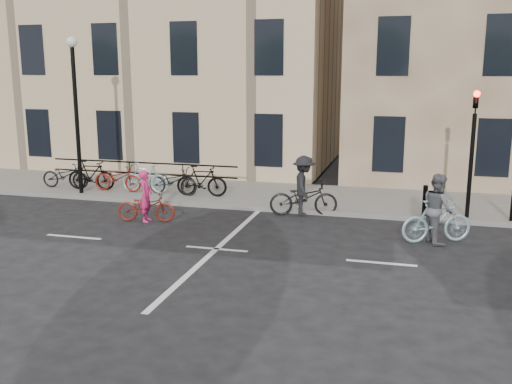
% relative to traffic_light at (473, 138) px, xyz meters
% --- Properties ---
extents(ground, '(120.00, 120.00, 0.00)m').
position_rel_traffic_light_xyz_m(ground, '(-6.20, -4.34, -2.45)').
color(ground, black).
rests_on(ground, ground).
extents(sidewalk, '(46.00, 4.00, 0.15)m').
position_rel_traffic_light_xyz_m(sidewalk, '(-10.20, 1.66, -2.38)').
color(sidewalk, slate).
rests_on(sidewalk, ground).
extents(building_west, '(20.00, 10.00, 10.00)m').
position_rel_traffic_light_xyz_m(building_west, '(-15.20, 8.66, 2.70)').
color(building_west, '#CDB28A').
rests_on(building_west, sidewalk).
extents(traffic_light, '(0.18, 0.30, 3.90)m').
position_rel_traffic_light_xyz_m(traffic_light, '(0.00, 0.00, 0.00)').
color(traffic_light, black).
rests_on(traffic_light, sidewalk).
extents(lamp_post, '(0.36, 0.36, 5.28)m').
position_rel_traffic_light_xyz_m(lamp_post, '(-12.70, 0.06, 1.04)').
color(lamp_post, black).
rests_on(lamp_post, sidewalk).
extents(bollard_east, '(0.14, 0.14, 0.90)m').
position_rel_traffic_light_xyz_m(bollard_east, '(-1.20, -0.09, -1.85)').
color(bollard_east, black).
rests_on(bollard_east, sidewalk).
extents(parked_bikes, '(7.25, 1.23, 1.05)m').
position_rel_traffic_light_xyz_m(parked_bikes, '(-11.12, 0.70, -1.81)').
color(parked_bikes, black).
rests_on(parked_bikes, sidewalk).
extents(cyclist_pink, '(1.77, 0.87, 1.51)m').
position_rel_traffic_light_xyz_m(cyclist_pink, '(-9.05, -2.34, -1.93)').
color(cyclist_pink, maroon).
rests_on(cyclist_pink, ground).
extents(cyclist_grey, '(1.91, 1.21, 1.79)m').
position_rel_traffic_light_xyz_m(cyclist_grey, '(-0.94, -2.31, -1.73)').
color(cyclist_grey, '#96BBC4').
rests_on(cyclist_grey, ground).
extents(cyclist_dark, '(2.17, 1.32, 1.83)m').
position_rel_traffic_light_xyz_m(cyclist_dark, '(-4.75, -0.44, -1.73)').
color(cyclist_dark, black).
rests_on(cyclist_dark, ground).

